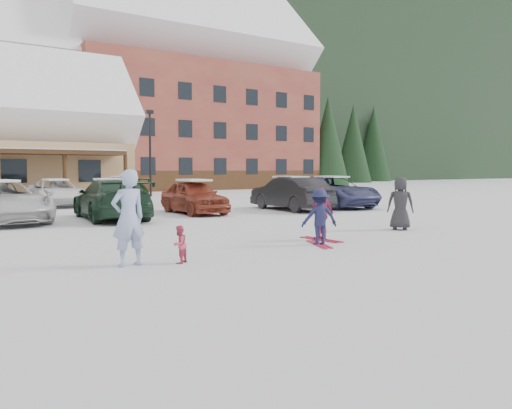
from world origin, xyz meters
TOP-DOWN VIEW (x-y plane):
  - ground at (0.00, 0.00)m, footprint 160.00×160.00m
  - alpine_hotel at (14.27, 38.00)m, footprint 31.48×14.01m
  - lamp_post at (6.45, 23.96)m, footprint 0.50×0.25m
  - conifer_1 at (30.00, 32.00)m, footprint 4.84×4.84m
  - conifer_3 at (6.00, 44.00)m, footprint 3.96×3.96m
  - conifer_4 at (34.00, 46.00)m, footprint 5.06×5.06m
  - adult_skier at (-3.39, -0.10)m, footprint 0.74×0.54m
  - toddler_red at (-2.45, -0.39)m, footprint 0.47×0.45m
  - child_navy at (1.51, -0.04)m, footprint 1.04×0.82m
  - skis_child_navy at (1.51, -0.04)m, footprint 0.70×1.38m
  - child_magenta at (2.11, 0.58)m, footprint 0.85×0.40m
  - skis_child_magenta at (2.11, 0.58)m, footprint 0.30×1.41m
  - bystander_dark at (5.68, 0.97)m, footprint 0.93×0.96m
  - parked_car_3 at (-0.87, 9.20)m, footprint 2.52×5.40m
  - parked_car_4 at (2.87, 9.78)m, footprint 1.82×4.28m
  - parked_car_5 at (7.43, 8.94)m, footprint 1.80×4.77m
  - parked_car_6 at (10.31, 9.33)m, footprint 2.84×5.66m
  - parked_car_10 at (-1.17, 17.63)m, footprint 2.44×5.04m
  - parked_car_11 at (2.05, 16.70)m, footprint 2.88×5.43m

SIDE VIEW (x-z plane):
  - ground at x=0.00m, z-range 0.00..0.00m
  - skis_child_navy at x=1.51m, z-range 0.00..0.03m
  - skis_child_magenta at x=2.11m, z-range 0.00..0.03m
  - toddler_red at x=-2.45m, z-range 0.00..0.77m
  - parked_car_10 at x=-1.17m, z-range 0.00..1.38m
  - child_magenta at x=2.11m, z-range 0.00..1.40m
  - child_navy at x=1.51m, z-range 0.00..1.41m
  - parked_car_4 at x=2.87m, z-range 0.00..1.44m
  - parked_car_11 at x=2.05m, z-range 0.00..1.50m
  - parked_car_3 at x=-0.87m, z-range 0.00..1.52m
  - parked_car_6 at x=10.31m, z-range 0.00..1.54m
  - parked_car_5 at x=7.43m, z-range 0.00..1.56m
  - bystander_dark at x=5.68m, z-range 0.00..1.66m
  - adult_skier at x=-3.39m, z-range 0.00..1.89m
  - lamp_post at x=6.45m, z-range 0.40..6.44m
  - conifer_3 at x=6.00m, z-range 0.53..9.71m
  - conifer_1 at x=30.00m, z-range 0.65..11.87m
  - conifer_4 at x=34.00m, z-range 0.68..12.41m
  - alpine_hotel at x=14.27m, z-range -2.11..19.37m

